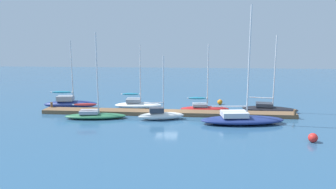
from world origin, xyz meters
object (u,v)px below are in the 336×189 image
sailboat_6 (269,108)px  mooring_buoy_orange (220,102)px  sailboat_2 (138,104)px  mooring_buoy_red (313,138)px  sailboat_3 (161,115)px  sailboat_5 (241,119)px  sailboat_1 (95,114)px  sailboat_4 (204,107)px  sailboat_0 (70,103)px

sailboat_6 → mooring_buoy_orange: 6.70m
sailboat_2 → mooring_buoy_red: 20.83m
sailboat_2 → sailboat_3: 6.53m
sailboat_5 → sailboat_6: size_ratio=1.31×
sailboat_3 → sailboat_1: bearing=168.1°
sailboat_4 → sailboat_6: size_ratio=0.88×
sailboat_1 → sailboat_5: size_ratio=0.78×
mooring_buoy_red → mooring_buoy_orange: 16.31m
sailboat_1 → sailboat_6: size_ratio=1.03×
sailboat_0 → sailboat_1: bearing=-53.4°
sailboat_0 → sailboat_1: size_ratio=0.90×
sailboat_1 → mooring_buoy_orange: bearing=23.7°
sailboat_5 → sailboat_6: 7.04m
sailboat_0 → sailboat_1: sailboat_1 is taller
sailboat_5 → sailboat_3: bearing=166.3°
sailboat_4 → sailboat_1: bearing=-162.1°
sailboat_6 → mooring_buoy_red: size_ratio=11.57×
sailboat_1 → sailboat_0: bearing=126.1°
sailboat_4 → mooring_buoy_red: sailboat_4 is taller
sailboat_4 → sailboat_5: size_ratio=0.67×
mooring_buoy_red → sailboat_2: bearing=145.3°
mooring_buoy_orange → sailboat_1: bearing=-148.5°
sailboat_0 → mooring_buoy_red: (25.62, -11.17, -0.25)m
sailboat_6 → mooring_buoy_red: sailboat_6 is taller
sailboat_3 → sailboat_5: (8.44, -0.97, -0.00)m
sailboat_5 → mooring_buoy_orange: (-1.45, 9.52, -0.20)m
sailboat_0 → mooring_buoy_orange: 19.37m
sailboat_3 → sailboat_6: sailboat_6 is taller
sailboat_4 → sailboat_3: bearing=-139.9°
sailboat_6 → mooring_buoy_orange: size_ratio=13.25×
sailboat_3 → mooring_buoy_orange: 11.04m
sailboat_2 → sailboat_5: (11.96, -6.47, 0.02)m
sailboat_0 → mooring_buoy_red: size_ratio=10.73×
sailboat_0 → sailboat_4: (16.79, -0.27, -0.18)m
sailboat_3 → sailboat_5: bearing=-19.8°
sailboat_5 → sailboat_6: sailboat_5 is taller
sailboat_4 → sailboat_6: bearing=-1.8°
sailboat_2 → mooring_buoy_red: bearing=-38.3°
sailboat_6 → mooring_buoy_red: (1.08, -11.13, -0.07)m
mooring_buoy_orange → sailboat_2: bearing=-163.8°
sailboat_2 → mooring_buoy_red: sailboat_2 is taller
mooring_buoy_orange → sailboat_4: bearing=-118.9°
sailboat_5 → mooring_buoy_orange: bearing=91.6°
sailboat_4 → sailboat_6: (7.75, 0.23, -0.00)m
sailboat_0 → sailboat_6: bearing=-7.3°
mooring_buoy_orange → sailboat_5: bearing=-81.3°
mooring_buoy_red → mooring_buoy_orange: size_ratio=1.15×
sailboat_0 → sailboat_3: sailboat_0 is taller
sailboat_4 → sailboat_5: sailboat_5 is taller
sailboat_0 → sailboat_6: (24.54, -0.04, -0.18)m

